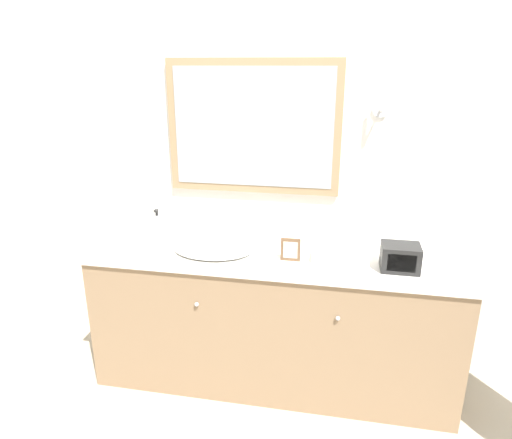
{
  "coord_description": "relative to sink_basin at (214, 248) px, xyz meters",
  "views": [
    {
      "loc": [
        0.35,
        -2.06,
        1.89
      ],
      "look_at": [
        -0.11,
        0.33,
        1.05
      ],
      "focal_mm": 32.0,
      "sensor_mm": 36.0,
      "label": 1
    }
  ],
  "objects": [
    {
      "name": "picture_frame",
      "position": [
        0.46,
        -0.06,
        0.05
      ],
      "size": [
        0.11,
        0.01,
        0.13
      ],
      "color": "brown",
      "rests_on": "vanity_counter"
    },
    {
      "name": "soap_bottle",
      "position": [
        -0.39,
        0.13,
        0.06
      ],
      "size": [
        0.06,
        0.06,
        0.19
      ],
      "color": "white",
      "rests_on": "vanity_counter"
    },
    {
      "name": "vanity_counter",
      "position": [
        0.35,
        0.02,
        -0.44
      ],
      "size": [
        2.17,
        0.6,
        0.85
      ],
      "color": "#937556",
      "rests_on": "ground_plane"
    },
    {
      "name": "ground_plane",
      "position": [
        0.35,
        -0.31,
        -0.87
      ],
      "size": [
        14.0,
        14.0,
        0.0
      ],
      "primitive_type": "plane",
      "color": "#B2A893"
    },
    {
      "name": "sink_basin",
      "position": [
        0.0,
        0.0,
        0.0
      ],
      "size": [
        0.46,
        0.4,
        0.17
      ],
      "color": "white",
      "rests_on": "vanity_counter"
    },
    {
      "name": "hand_towel_far_corner",
      "position": [
        -0.6,
        0.02,
        0.0
      ],
      "size": [
        0.17,
        0.12,
        0.04
      ],
      "color": "white",
      "rests_on": "vanity_counter"
    },
    {
      "name": "wall_back",
      "position": [
        0.35,
        0.35,
        0.41
      ],
      "size": [
        8.0,
        0.18,
        2.55
      ],
      "color": "white",
      "rests_on": "ground_plane"
    },
    {
      "name": "appliance_box",
      "position": [
        1.04,
        -0.07,
        0.05
      ],
      "size": [
        0.2,
        0.15,
        0.14
      ],
      "color": "black",
      "rests_on": "vanity_counter"
    },
    {
      "name": "hand_towel_near_sink",
      "position": [
        0.66,
        -0.01,
        0.0
      ],
      "size": [
        0.17,
        0.13,
        0.05
      ],
      "color": "silver",
      "rests_on": "vanity_counter"
    }
  ]
}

